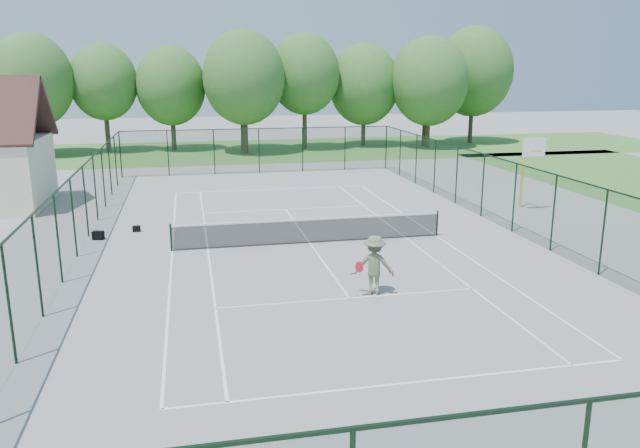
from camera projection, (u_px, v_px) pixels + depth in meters
The scene contains 10 objects.
ground at pixel (310, 243), 25.43m from camera, with size 140.00×140.00×0.00m, color gray.
grass_far at pixel (244, 151), 53.90m from camera, with size 80.00×16.00×0.01m, color #468031.
court_lines at pixel (310, 243), 25.43m from camera, with size 11.05×23.85×0.01m.
tennis_net at pixel (310, 230), 25.29m from camera, with size 11.08×0.08×1.10m.
fence_enclosure at pixel (310, 206), 25.05m from camera, with size 18.05×36.05×3.02m.
tree_line_far at pixel (242, 80), 52.45m from camera, with size 39.40×6.40×9.70m.
basketball_goal at pixel (529, 159), 30.93m from camera, with size 1.20×1.43×3.65m.
sports_bag_a at pixel (98, 235), 25.94m from camera, with size 0.45×0.27×0.36m, color black.
sports_bag_b at pixel (136, 229), 27.21m from camera, with size 0.33×0.20×0.26m, color black.
tennis_player at pixel (374, 265), 19.50m from camera, with size 1.95×1.12×1.90m.
Camera 1 is at (-4.65, -24.04, 6.95)m, focal length 35.00 mm.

